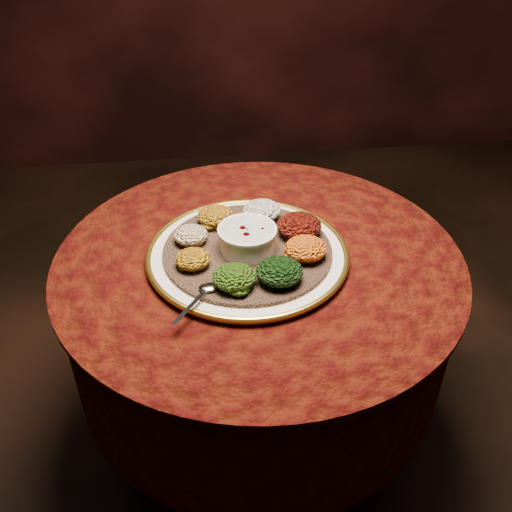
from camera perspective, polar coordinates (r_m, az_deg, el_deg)
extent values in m
plane|color=black|center=(1.87, 0.21, -18.40)|extent=(4.00, 4.00, 0.00)
cylinder|color=black|center=(1.85, 0.22, -18.04)|extent=(0.44, 0.44, 0.04)
cylinder|color=black|center=(1.60, 0.24, -11.39)|extent=(0.12, 0.12, 0.68)
cylinder|color=black|center=(1.36, 0.28, -1.15)|extent=(0.80, 0.80, 0.04)
cylinder|color=#390D04|center=(1.45, 0.26, -5.69)|extent=(0.93, 0.93, 0.34)
cylinder|color=#390D04|center=(1.34, 0.28, -0.23)|extent=(0.96, 0.96, 0.01)
cylinder|color=silver|center=(1.32, -0.86, 0.05)|extent=(0.52, 0.52, 0.02)
torus|color=gold|center=(1.32, -0.86, 0.29)|extent=(0.47, 0.47, 0.01)
cylinder|color=brown|center=(1.32, -0.86, 0.54)|extent=(0.41, 0.41, 0.01)
cylinder|color=silver|center=(1.30, -0.88, 1.72)|extent=(0.13, 0.13, 0.06)
cylinder|color=silver|center=(1.28, -0.89, 2.63)|extent=(0.13, 0.13, 0.01)
cylinder|color=#4F0303|center=(1.29, -0.88, 2.33)|extent=(0.11, 0.11, 0.01)
ellipsoid|color=silver|center=(1.20, -4.74, -3.12)|extent=(0.04, 0.03, 0.01)
cube|color=silver|center=(1.16, -6.60, -5.08)|extent=(0.08, 0.10, 0.00)
ellipsoid|color=white|center=(1.41, 0.58, 4.57)|extent=(0.09, 0.09, 0.05)
ellipsoid|color=black|center=(1.35, 4.33, 3.04)|extent=(0.11, 0.10, 0.05)
ellipsoid|color=#A4690D|center=(1.28, 5.01, 0.76)|extent=(0.09, 0.09, 0.05)
ellipsoid|color=black|center=(1.21, 2.37, -1.56)|extent=(0.10, 0.10, 0.05)
ellipsoid|color=#9A2909|center=(1.19, -2.17, -2.13)|extent=(0.09, 0.09, 0.04)
ellipsoid|color=#B67E10|center=(1.26, -6.33, -0.30)|extent=(0.08, 0.07, 0.04)
ellipsoid|color=maroon|center=(1.33, -6.54, 2.10)|extent=(0.08, 0.08, 0.04)
ellipsoid|color=#9F6413|center=(1.39, -4.11, 4.03)|extent=(0.09, 0.08, 0.04)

